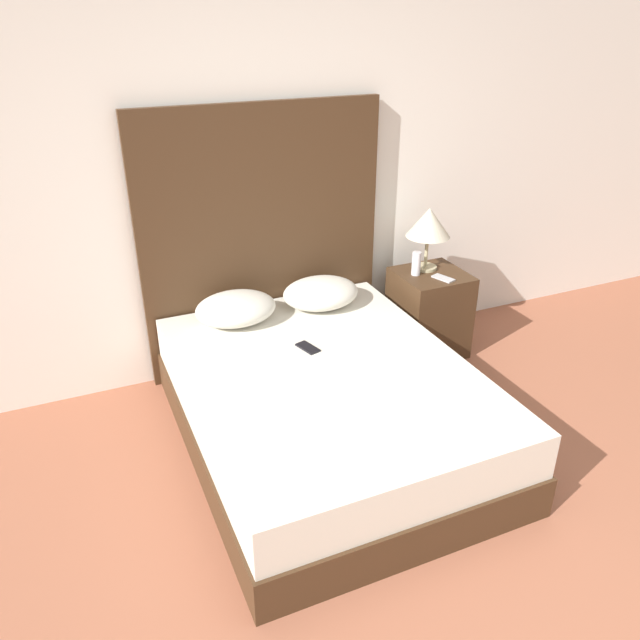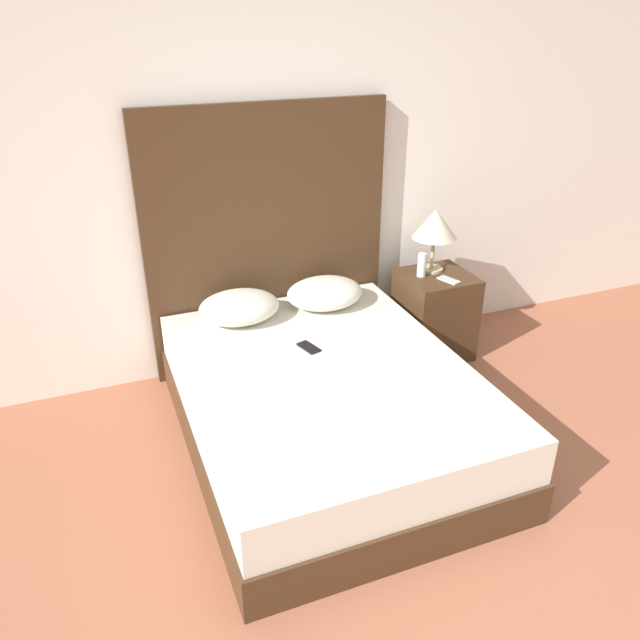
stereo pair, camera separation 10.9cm
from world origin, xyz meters
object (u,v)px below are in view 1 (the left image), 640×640
at_px(phone_on_bed, 308,348).
at_px(phone_on_nightstand, 443,278).
at_px(nightstand, 429,313).
at_px(table_lamp, 429,224).
at_px(bed, 327,406).

relative_size(phone_on_bed, phone_on_nightstand, 0.99).
bearing_deg(phone_on_nightstand, nightstand, 97.49).
height_order(phone_on_bed, table_lamp, table_lamp).
bearing_deg(phone_on_nightstand, phone_on_bed, -164.42).
bearing_deg(table_lamp, nightstand, -90.33).
bearing_deg(phone_on_bed, nightstand, 21.08).
bearing_deg(phone_on_nightstand, table_lamp, 94.03).
relative_size(bed, nightstand, 3.27).
relative_size(table_lamp, phone_on_nightstand, 2.62).
bearing_deg(phone_on_bed, table_lamp, 25.06).
xyz_separation_m(phone_on_bed, nightstand, (1.09, 0.42, -0.19)).
distance_m(phone_on_bed, phone_on_nightstand, 1.16).
distance_m(nightstand, table_lamp, 0.63).
height_order(nightstand, phone_on_nightstand, phone_on_nightstand).
relative_size(nightstand, table_lamp, 1.38).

